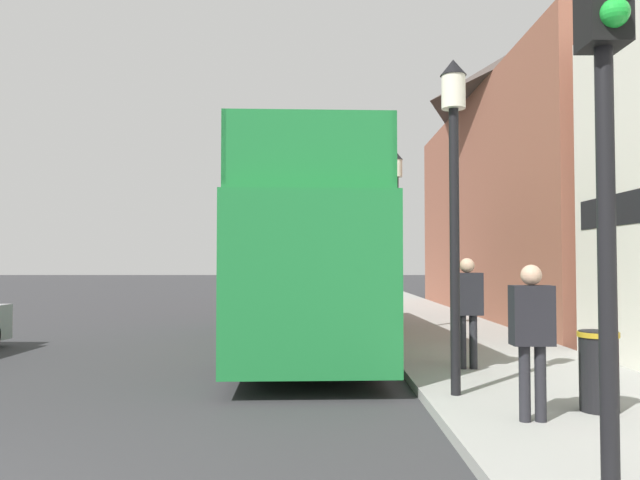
# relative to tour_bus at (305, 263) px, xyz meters

# --- Properties ---
(ground_plane) EXTENTS (144.00, 144.00, 0.00)m
(ground_plane) POSITION_rel_tour_bus_xyz_m (-3.47, 11.06, -1.87)
(ground_plane) COLOR #333335
(sidewalk) EXTENTS (3.74, 108.00, 0.14)m
(sidewalk) POSITION_rel_tour_bus_xyz_m (3.61, 8.06, -1.80)
(sidewalk) COLOR #999993
(sidewalk) RESTS_ON ground_plane
(brick_terrace_rear) EXTENTS (6.00, 17.16, 10.16)m
(brick_terrace_rear) POSITION_rel_tour_bus_xyz_m (8.48, 7.67, 3.21)
(brick_terrace_rear) COLOR #935642
(brick_terrace_rear) RESTS_ON ground_plane
(tour_bus) EXTENTS (3.00, 11.11, 4.09)m
(tour_bus) POSITION_rel_tour_bus_xyz_m (0.00, 0.00, 0.00)
(tour_bus) COLOR #1E7A38
(tour_bus) RESTS_ON ground_plane
(parked_car_ahead_of_bus) EXTENTS (1.93, 4.58, 1.56)m
(parked_car_ahead_of_bus) POSITION_rel_tour_bus_xyz_m (0.63, 7.72, -1.15)
(parked_car_ahead_of_bus) COLOR black
(parked_car_ahead_of_bus) RESTS_ON ground_plane
(pedestrian_second) EXTENTS (0.45, 0.25, 1.73)m
(pedestrian_second) POSITION_rel_tour_bus_xyz_m (2.71, -7.15, -0.70)
(pedestrian_second) COLOR #232328
(pedestrian_second) RESTS_ON sidewalk
(pedestrian_third) EXTENTS (0.48, 0.26, 1.82)m
(pedestrian_third) POSITION_rel_tour_bus_xyz_m (2.81, -3.73, -0.64)
(pedestrian_third) COLOR #232328
(pedestrian_third) RESTS_ON sidewalk
(traffic_signal) EXTENTS (0.28, 0.42, 4.04)m
(traffic_signal) POSITION_rel_tour_bus_xyz_m (2.28, -9.95, 1.22)
(traffic_signal) COLOR black
(traffic_signal) RESTS_ON sidewalk
(lamp_post_nearest) EXTENTS (0.35, 0.35, 4.49)m
(lamp_post_nearest) POSITION_rel_tour_bus_xyz_m (2.17, -5.77, 1.38)
(lamp_post_nearest) COLOR black
(lamp_post_nearest) RESTS_ON sidewalk
(lamp_post_second) EXTENTS (0.35, 0.35, 4.63)m
(lamp_post_second) POSITION_rel_tour_bus_xyz_m (2.34, 1.95, 1.46)
(lamp_post_second) COLOR black
(lamp_post_second) RESTS_ON sidewalk
(litter_bin) EXTENTS (0.48, 0.48, 0.94)m
(litter_bin) POSITION_rel_tour_bus_xyz_m (3.65, -6.68, -1.23)
(litter_bin) COLOR black
(litter_bin) RESTS_ON sidewalk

